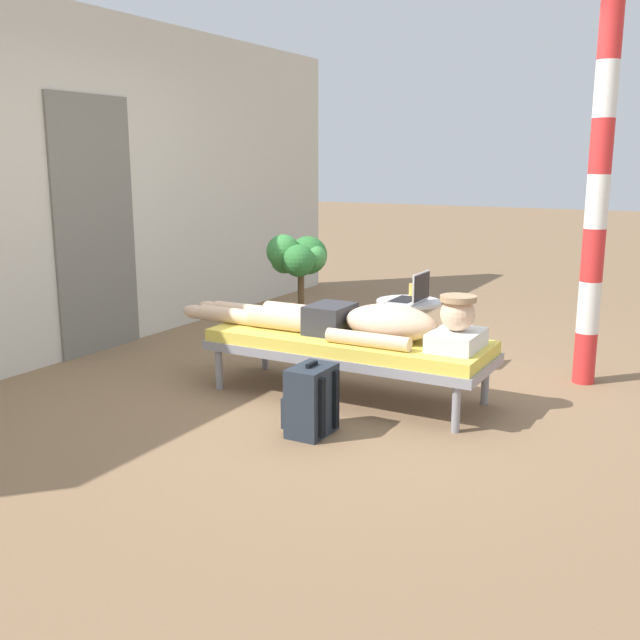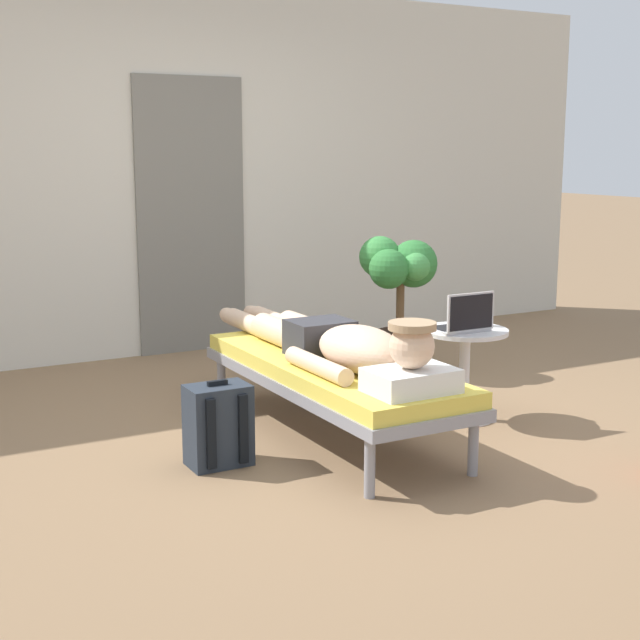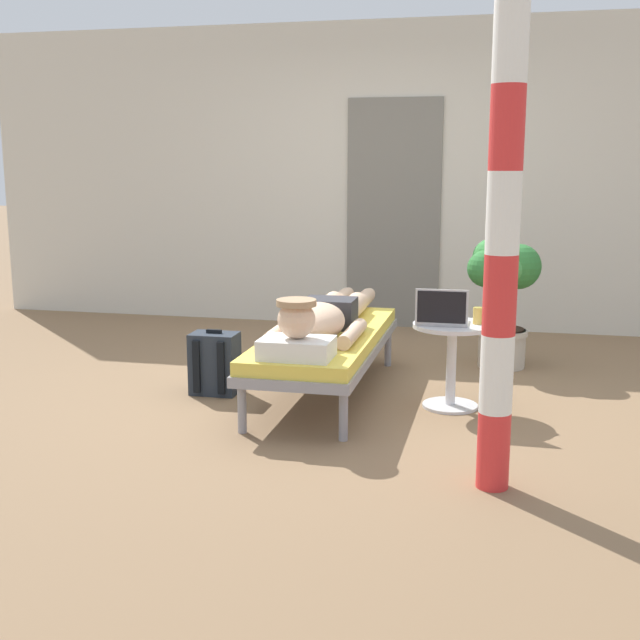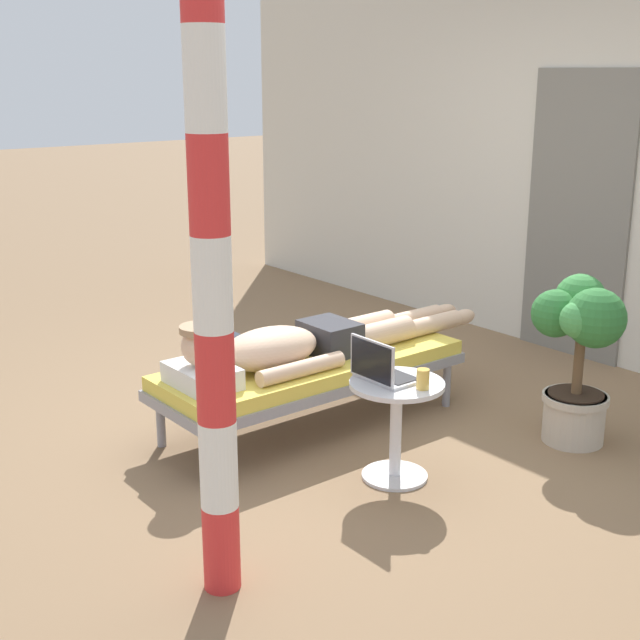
% 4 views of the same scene
% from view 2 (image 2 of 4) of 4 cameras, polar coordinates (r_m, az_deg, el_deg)
% --- Properties ---
extents(ground_plane, '(40.00, 40.00, 0.00)m').
position_cam_2_polar(ground_plane, '(5.01, 1.13, -6.89)').
color(ground_plane, '#846647').
extents(house_wall_back, '(7.60, 0.20, 2.70)m').
position_cam_2_polar(house_wall_back, '(6.89, -9.39, 9.22)').
color(house_wall_back, beige).
rests_on(house_wall_back, ground).
extents(house_door_panel, '(0.84, 0.03, 2.04)m').
position_cam_2_polar(house_door_panel, '(6.84, -8.13, 6.48)').
color(house_door_panel, slate).
rests_on(house_door_panel, ground).
extents(lounge_chair, '(0.67, 1.88, 0.42)m').
position_cam_2_polar(lounge_chair, '(4.81, 0.77, -3.37)').
color(lounge_chair, gray).
rests_on(lounge_chair, ground).
extents(person_reclining, '(0.53, 2.17, 0.33)m').
position_cam_2_polar(person_reclining, '(4.72, 1.16, -1.50)').
color(person_reclining, white).
rests_on(person_reclining, lounge_chair).
extents(side_table, '(0.48, 0.48, 0.52)m').
position_cam_2_polar(side_table, '(5.17, 9.11, -2.38)').
color(side_table, silver).
rests_on(side_table, ground).
extents(laptop, '(0.31, 0.24, 0.23)m').
position_cam_2_polar(laptop, '(5.05, 9.00, -0.08)').
color(laptop, silver).
rests_on(laptop, side_table).
extents(drink_glass, '(0.06, 0.06, 0.10)m').
position_cam_2_polar(drink_glass, '(5.24, 10.28, 0.19)').
color(drink_glass, gold).
rests_on(drink_glass, side_table).
extents(backpack, '(0.30, 0.26, 0.42)m').
position_cam_2_polar(backpack, '(4.45, -6.45, -6.64)').
color(backpack, '#262D38').
rests_on(backpack, ground).
extents(potted_plant, '(0.52, 0.49, 0.94)m').
position_cam_2_polar(potted_plant, '(6.18, 4.95, 2.01)').
color(potted_plant, '#BFB29E').
rests_on(potted_plant, ground).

